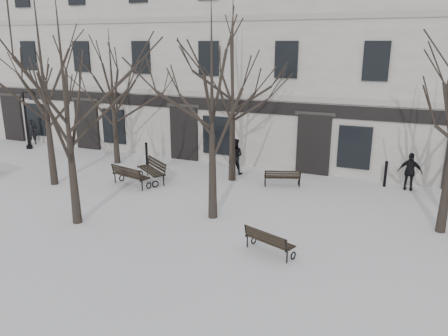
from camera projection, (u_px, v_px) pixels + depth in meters
The scene contains 17 objects.
ground at pixel (167, 222), 15.61m from camera, with size 100.00×100.00×0.00m, color silver.
building at pixel (276, 54), 25.54m from camera, with size 40.40×10.20×11.40m.
tree_0 at pixel (41, 64), 18.29m from camera, with size 5.94×5.94×8.49m.
tree_1 at pixel (64, 91), 14.27m from camera, with size 5.22×5.22×7.45m.
tree_2 at pixel (212, 89), 14.73m from camera, with size 5.23×5.23×7.47m.
tree_4 at pixel (112, 81), 22.07m from camera, with size 4.80×4.80×6.85m.
tree_5 at pixel (233, 67), 18.95m from camera, with size 5.76×5.76×8.22m.
bench_1 at pixel (130, 175), 19.33m from camera, with size 2.00×1.14×0.96m.
bench_2 at pixel (269, 241), 13.14m from camera, with size 1.68×1.09×0.80m.
bench_3 at pixel (152, 170), 20.06m from camera, with size 2.01×1.72×1.01m.
bench_4 at pixel (282, 177), 19.33m from camera, with size 1.67×1.07×0.80m.
lamp_post at pixel (29, 115), 25.71m from camera, with size 1.11×0.41×3.54m.
bollard_a at pixel (147, 152), 22.84m from camera, with size 0.15×0.15×1.18m.
bollard_b at pixel (386, 173), 19.27m from camera, with size 0.15×0.15×1.18m.
pedestrian_a at pixel (33, 144), 27.50m from camera, with size 0.57×0.38×1.57m, color black.
pedestrian_b at pixel (234, 173), 21.36m from camera, with size 0.85×0.66×1.75m, color black.
pedestrian_c at pixel (408, 190), 18.94m from camera, with size 0.98×0.41×1.67m, color black.
Camera 1 is at (7.50, -12.52, 6.19)m, focal length 35.00 mm.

